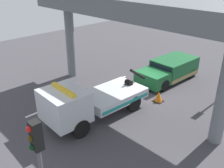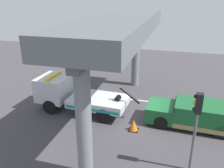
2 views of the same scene
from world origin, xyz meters
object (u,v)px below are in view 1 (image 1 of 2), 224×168
Objects in this scene: traffic_light_mid at (39,156)px; towed_van_green at (170,70)px; traffic_cone_orange at (159,97)px; tow_truck_white at (87,101)px.

towed_van_green is at bearing -162.43° from traffic_light_mid.
towed_van_green is 14.12m from traffic_light_mid.
towed_van_green is 1.25× the size of traffic_light_mid.
traffic_light_mid is 10.54m from traffic_cone_orange.
towed_van_green is 7.56× the size of traffic_cone_orange.
traffic_light_mid reaches higher than traffic_cone_orange.
tow_truck_white reaches higher than traffic_cone_orange.
traffic_cone_orange is at bearing 161.59° from tow_truck_white.
traffic_light_mid reaches higher than tow_truck_white.
tow_truck_white is 10.44× the size of traffic_cone_orange.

